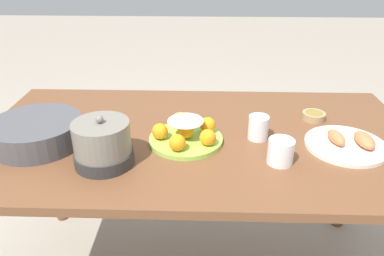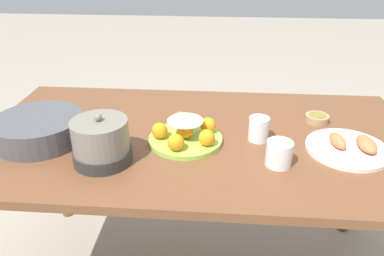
{
  "view_description": "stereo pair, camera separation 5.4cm",
  "coord_description": "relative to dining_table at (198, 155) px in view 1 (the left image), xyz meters",
  "views": [
    {
      "loc": [
        -0.02,
        1.19,
        1.37
      ],
      "look_at": [
        0.02,
        0.03,
        0.77
      ],
      "focal_mm": 35.0,
      "sensor_mm": 36.0,
      "label": 1
    },
    {
      "loc": [
        -0.07,
        1.18,
        1.37
      ],
      "look_at": [
        0.02,
        0.03,
        0.77
      ],
      "focal_mm": 35.0,
      "sensor_mm": 36.0,
      "label": 2
    }
  ],
  "objects": [
    {
      "name": "cake_plate",
      "position": [
        0.04,
        0.05,
        0.12
      ],
      "size": [
        0.26,
        0.26,
        0.09
      ],
      "color": "#99CC4C",
      "rests_on": "dining_table"
    },
    {
      "name": "cup_near",
      "position": [
        -0.21,
        0.02,
        0.13
      ],
      "size": [
        0.07,
        0.07,
        0.08
      ],
      "color": "white",
      "rests_on": "dining_table"
    },
    {
      "name": "seafood_platter",
      "position": [
        -0.51,
        0.07,
        0.1
      ],
      "size": [
        0.27,
        0.27,
        0.05
      ],
      "color": "silver",
      "rests_on": "dining_table"
    },
    {
      "name": "serving_bowl",
      "position": [
        0.55,
        0.08,
        0.13
      ],
      "size": [
        0.3,
        0.3,
        0.09
      ],
      "color": "#4C4C51",
      "rests_on": "dining_table"
    },
    {
      "name": "warming_pot",
      "position": [
        0.29,
        0.2,
        0.16
      ],
      "size": [
        0.18,
        0.18,
        0.17
      ],
      "color": "#2D2D2D",
      "rests_on": "dining_table"
    },
    {
      "name": "cup_far",
      "position": [
        -0.26,
        0.18,
        0.13
      ],
      "size": [
        0.08,
        0.08,
        0.08
      ],
      "color": "white",
      "rests_on": "dining_table"
    },
    {
      "name": "sauce_bowl",
      "position": [
        -0.45,
        -0.14,
        0.1
      ],
      "size": [
        0.09,
        0.09,
        0.03
      ],
      "color": "tan",
      "rests_on": "dining_table"
    },
    {
      "name": "dining_table",
      "position": [
        0.0,
        0.0,
        0.0
      ],
      "size": [
        1.57,
        0.84,
        0.73
      ],
      "color": "brown",
      "rests_on": "ground_plane"
    }
  ]
}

